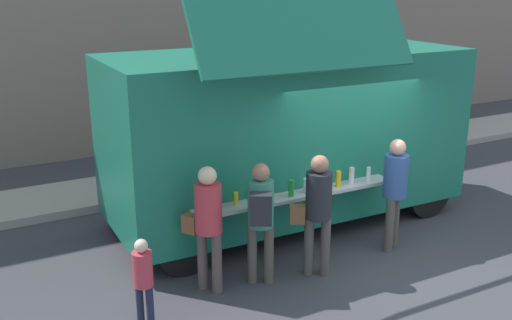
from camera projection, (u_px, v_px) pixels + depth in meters
ground_plane at (387, 262)px, 8.59m from camera, size 60.00×60.00×0.00m
curb_strip at (23, 206)px, 10.53m from camera, size 28.00×1.60×0.15m
food_truck_main at (288, 131)px, 9.68m from camera, size 5.95×2.99×3.82m
trash_bin at (372, 134)px, 13.64m from camera, size 0.60×0.60×1.04m
customer_front_ordering at (317, 205)px, 7.95m from camera, size 0.56×0.43×1.76m
customer_mid_with_backpack at (261, 212)px, 7.69m from camera, size 0.48×0.56×1.72m
customer_rear_waiting at (207, 219)px, 7.53m from camera, size 0.45×0.54×1.75m
customer_extra_browsing at (395, 185)px, 8.73m from camera, size 0.36×0.36×1.76m
child_near_queue at (143, 276)px, 6.78m from camera, size 0.24×0.24×1.16m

